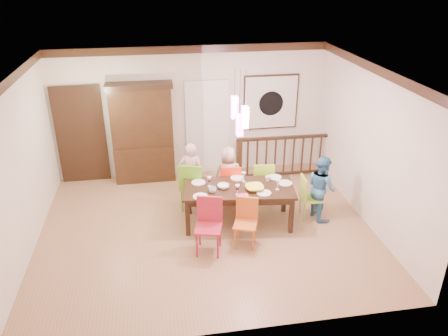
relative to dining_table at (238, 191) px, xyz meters
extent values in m
plane|color=#9A6E4A|center=(-0.62, -0.14, -0.66)|extent=(6.00, 6.00, 0.00)
plane|color=white|center=(-0.62, -0.14, 2.24)|extent=(6.00, 6.00, 0.00)
plane|color=beige|center=(-0.62, 2.36, 0.79)|extent=(6.00, 0.00, 6.00)
plane|color=beige|center=(-3.62, -0.14, 0.79)|extent=(0.00, 5.00, 5.00)
plane|color=beige|center=(2.38, -0.14, 0.79)|extent=(0.00, 5.00, 5.00)
cube|color=black|center=(-3.02, 2.31, 0.39)|extent=(1.04, 0.07, 2.24)
cube|color=silver|center=(-0.27, 2.33, 0.39)|extent=(0.97, 0.05, 2.22)
cube|color=black|center=(1.18, 2.33, 0.94)|extent=(1.25, 0.04, 1.25)
cube|color=silver|center=(1.18, 2.31, 0.94)|extent=(1.18, 0.02, 1.18)
cylinder|color=black|center=(1.18, 2.29, 0.92)|extent=(0.56, 0.01, 0.56)
cube|color=#FF4CBB|center=(-0.08, 0.05, 1.59)|extent=(0.11, 0.11, 0.38)
cylinder|color=black|center=(-0.08, 0.05, 2.01)|extent=(0.01, 0.01, 0.46)
cube|color=#FF4CBB|center=(0.08, -0.05, 1.44)|extent=(0.11, 0.11, 0.38)
cylinder|color=black|center=(0.08, -0.05, 1.93)|extent=(0.01, 0.01, 0.61)
cube|color=#FF4CBB|center=(0.00, 0.00, 1.29)|extent=(0.11, 0.11, 0.38)
cylinder|color=black|center=(0.00, 0.00, 1.86)|extent=(0.01, 0.01, 0.76)
cube|color=black|center=(0.00, 0.00, 0.06)|extent=(2.11, 1.15, 0.05)
cube|color=black|center=(-0.93, 0.38, -0.31)|extent=(0.09, 0.09, 0.70)
cube|color=black|center=(0.93, 0.38, -0.31)|extent=(0.09, 0.09, 0.70)
cube|color=black|center=(-0.93, -0.38, -0.31)|extent=(0.09, 0.09, 0.70)
cube|color=black|center=(0.93, -0.38, -0.31)|extent=(0.09, 0.09, 0.70)
cube|color=black|center=(0.00, 0.40, -0.01)|extent=(1.80, 0.26, 0.10)
cube|color=black|center=(0.00, -0.40, -0.01)|extent=(1.80, 0.26, 0.10)
cube|color=#5CA41F|center=(-0.77, 0.69, -0.17)|extent=(0.57, 0.57, 0.04)
cube|color=#5CA41F|center=(-0.77, 0.69, 0.10)|extent=(0.45, 0.18, 0.50)
cylinder|color=#5CA41F|center=(-0.96, 0.51, -0.42)|extent=(0.04, 0.04, 0.48)
cylinder|color=#5CA41F|center=(-0.59, 0.51, -0.42)|extent=(0.04, 0.04, 0.48)
cylinder|color=#5CA41F|center=(-0.96, 0.88, -0.42)|extent=(0.04, 0.04, 0.48)
cylinder|color=#5CA41F|center=(-0.59, 0.88, -0.42)|extent=(0.04, 0.04, 0.48)
cube|color=red|center=(-0.03, 0.68, -0.22)|extent=(0.47, 0.47, 0.04)
cube|color=red|center=(-0.03, 0.68, 0.03)|extent=(0.42, 0.09, 0.45)
cylinder|color=red|center=(-0.19, 0.51, -0.45)|extent=(0.04, 0.04, 0.43)
cylinder|color=red|center=(0.14, 0.51, -0.45)|extent=(0.04, 0.04, 0.43)
cylinder|color=red|center=(-0.19, 0.85, -0.45)|extent=(0.04, 0.04, 0.43)
cylinder|color=red|center=(0.14, 0.85, -0.45)|extent=(0.04, 0.04, 0.43)
cube|color=#94D128|center=(0.62, 0.69, -0.22)|extent=(0.46, 0.46, 0.04)
cube|color=#94D128|center=(0.62, 0.69, 0.03)|extent=(0.42, 0.08, 0.46)
cylinder|color=#94D128|center=(0.46, 0.52, -0.44)|extent=(0.04, 0.04, 0.44)
cylinder|color=#94D128|center=(0.79, 0.52, -0.44)|extent=(0.04, 0.04, 0.44)
cylinder|color=#94D128|center=(0.46, 0.86, -0.44)|extent=(0.04, 0.04, 0.44)
cylinder|color=#94D128|center=(0.79, 0.86, -0.44)|extent=(0.04, 0.04, 0.44)
cube|color=#A71F33|center=(-0.66, -0.81, -0.20)|extent=(0.53, 0.53, 0.04)
cube|color=#A71F33|center=(-0.66, -0.81, 0.06)|extent=(0.43, 0.15, 0.47)
cylinder|color=#A71F33|center=(-0.84, -0.99, -0.44)|extent=(0.04, 0.04, 0.45)
cylinder|color=#A71F33|center=(-0.49, -0.99, -0.44)|extent=(0.04, 0.04, 0.45)
cylinder|color=#A71F33|center=(-0.84, -0.64, -0.44)|extent=(0.04, 0.04, 0.45)
cylinder|color=#A71F33|center=(-0.49, -0.64, -0.44)|extent=(0.04, 0.04, 0.45)
cube|color=#C15B21|center=(-0.02, -0.73, -0.25)|extent=(0.49, 0.49, 0.04)
cube|color=#C15B21|center=(-0.02, -0.73, -0.02)|extent=(0.37, 0.16, 0.42)
cylinder|color=#C15B21|center=(-0.17, -0.88, -0.46)|extent=(0.03, 0.03, 0.40)
cylinder|color=#C15B21|center=(0.14, -0.88, -0.46)|extent=(0.03, 0.03, 0.40)
cylinder|color=#C15B21|center=(-0.17, -0.57, -0.46)|extent=(0.03, 0.03, 0.40)
cylinder|color=#C15B21|center=(0.14, -0.57, -0.46)|extent=(0.03, 0.03, 0.40)
cube|color=#99C337|center=(1.40, -0.03, -0.25)|extent=(0.41, 0.41, 0.04)
cube|color=#99C337|center=(1.40, -0.03, -0.02)|extent=(0.06, 0.39, 0.42)
cylinder|color=#99C337|center=(1.25, -0.19, -0.46)|extent=(0.03, 0.03, 0.41)
cylinder|color=#99C337|center=(1.56, -0.19, -0.46)|extent=(0.03, 0.03, 0.41)
cylinder|color=#99C337|center=(1.25, 0.12, -0.46)|extent=(0.03, 0.03, 0.41)
cylinder|color=#99C337|center=(1.56, 0.12, -0.46)|extent=(0.03, 0.03, 0.41)
cube|color=black|center=(-1.70, 2.14, -0.25)|extent=(1.30, 0.44, 0.83)
cube|color=black|center=(-1.70, 2.16, 0.82)|extent=(1.30, 0.40, 1.30)
cube|color=black|center=(-1.70, 2.35, 0.82)|extent=(1.11, 0.02, 1.11)
cube|color=black|center=(-1.70, 2.16, 1.49)|extent=(1.39, 0.44, 0.10)
cube|color=black|center=(0.37, 1.81, -0.20)|extent=(0.12, 0.12, 0.92)
cube|color=black|center=(2.46, 1.81, -0.20)|extent=(0.12, 0.12, 0.92)
cube|color=black|center=(1.42, 1.81, 0.27)|extent=(2.21, 0.12, 0.06)
cube|color=black|center=(1.42, 1.81, -0.61)|extent=(2.09, 0.10, 0.05)
imported|color=#F9BDC7|center=(-0.78, 0.88, -0.01)|extent=(0.55, 0.43, 1.31)
imported|color=#C6AE95|center=(-0.04, 0.85, -0.07)|extent=(0.65, 0.49, 1.19)
imported|color=teal|center=(1.59, -0.03, -0.04)|extent=(0.57, 0.68, 1.25)
imported|color=yellow|center=(0.26, -0.14, 0.13)|extent=(0.33, 0.33, 0.08)
imported|color=white|center=(-0.28, 0.01, 0.12)|extent=(0.28, 0.28, 0.07)
imported|color=silver|center=(-0.49, -0.12, 0.14)|extent=(0.16, 0.16, 0.10)
imported|color=silver|center=(0.59, 0.15, 0.14)|extent=(0.14, 0.14, 0.10)
cylinder|color=white|center=(-0.70, 0.29, 0.10)|extent=(0.26, 0.26, 0.01)
cylinder|color=white|center=(0.05, 0.36, 0.10)|extent=(0.26, 0.26, 0.01)
cylinder|color=white|center=(0.76, 0.28, 0.10)|extent=(0.26, 0.26, 0.01)
cylinder|color=white|center=(-0.73, -0.24, 0.10)|extent=(0.26, 0.26, 0.01)
cylinder|color=white|center=(0.40, -0.30, 0.10)|extent=(0.26, 0.26, 0.01)
cylinder|color=white|center=(0.88, 0.01, 0.10)|extent=(0.26, 0.26, 0.01)
cube|color=#D83359|center=(0.02, -0.33, 0.10)|extent=(0.18, 0.14, 0.01)
camera|label=1|loc=(-1.40, -6.89, 3.80)|focal=35.00mm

